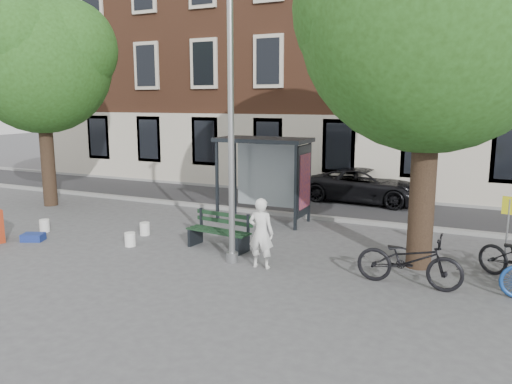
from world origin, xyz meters
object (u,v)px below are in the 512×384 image
Objects in this scene: bus_shelter at (276,161)px; painter at (261,233)px; bike_a at (409,260)px; notice_sign at (508,220)px; lamppost at (231,143)px; bench at (220,233)px; car_dark at (366,186)px.

bus_shelter is 4.53m from painter.
notice_sign is at bearing -46.02° from bike_a.
painter reaches higher than bike_a.
bike_a is (3.20, 0.22, -0.25)m from painter.
lamppost is at bearing 93.71° from bike_a.
lamppost is 2.65m from bench.
bus_shelter reaches higher than bike_a.
bike_a is at bearing -157.35° from car_dark.
bike_a is at bearing -128.71° from notice_sign.
bus_shelter is 0.63× the size of car_dark.
bus_shelter is at bearing -74.82° from painter.
bench is (-0.81, 0.86, -2.37)m from lamppost.
bench is 7.82m from car_dark.
painter is at bearing -178.84° from car_dark.
notice_sign reaches higher than bike_a.
bike_a is 2.52m from notice_sign.
notice_sign is at bearing -141.27° from car_dark.
car_dark is at bearing 133.17° from notice_sign.
painter reaches higher than car_dark.
bus_shelter is 6.20m from bike_a.
bus_shelter is 3.58m from bench.
bike_a reaches higher than bench.
bus_shelter is (-0.61, 4.11, -0.87)m from lamppost.
painter is 3.22m from bike_a.
bench is (-0.20, -3.25, -1.51)m from bus_shelter.
painter is (1.38, -4.16, -1.11)m from bus_shelter.
bench is at bearing -33.28° from painter.
painter is at bearing -23.09° from bench.
lamppost is at bearing -39.57° from bench.
painter is 0.94× the size of notice_sign.
bus_shelter is 1.59× the size of bench.
bus_shelter reaches higher than bench.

